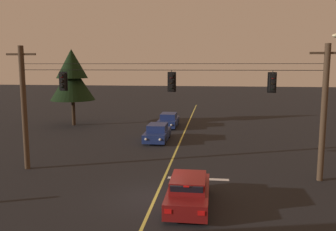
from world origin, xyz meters
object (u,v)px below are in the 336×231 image
at_px(car_oncoming_lead, 157,133).
at_px(tree_verge_far, 72,77).
at_px(car_waiting_near_lane, 188,192).
at_px(traffic_light_left_inner, 171,82).
at_px(car_oncoming_trailing, 169,120).
at_px(traffic_light_leftmost, 62,81).
at_px(traffic_light_centre, 272,83).

height_order(car_oncoming_lead, tree_verge_far, tree_verge_far).
bearing_deg(car_waiting_near_lane, car_oncoming_lead, 104.88).
height_order(traffic_light_left_inner, car_oncoming_lead, traffic_light_left_inner).
relative_size(car_waiting_near_lane, tree_verge_far, 0.55).
bearing_deg(car_oncoming_trailing, traffic_light_left_inner, -82.10).
bearing_deg(traffic_light_leftmost, traffic_light_left_inner, 0.00).
xyz_separation_m(traffic_light_left_inner, car_waiting_near_lane, (1.31, -4.43, -4.69)).
height_order(car_waiting_near_lane, tree_verge_far, tree_verge_far).
bearing_deg(traffic_light_leftmost, tree_verge_far, 110.66).
height_order(traffic_light_centre, car_oncoming_trailing, traffic_light_centre).
xyz_separation_m(traffic_light_left_inner, tree_verge_far, (-12.17, 15.38, -0.32)).
distance_m(car_waiting_near_lane, car_oncoming_trailing, 20.46).
distance_m(traffic_light_leftmost, traffic_light_left_inner, 6.38).
distance_m(traffic_light_left_inner, car_waiting_near_lane, 6.58).
distance_m(traffic_light_leftmost, car_oncoming_trailing, 16.94).
bearing_deg(car_oncoming_lead, car_oncoming_trailing, 89.38).
xyz_separation_m(traffic_light_centre, car_oncoming_lead, (-7.72, 8.98, -4.69)).
distance_m(traffic_light_centre, tree_verge_far, 23.41).
height_order(traffic_light_leftmost, car_oncoming_trailing, traffic_light_leftmost).
distance_m(car_waiting_near_lane, tree_verge_far, 24.36).
bearing_deg(car_waiting_near_lane, traffic_light_centre, 46.78).
bearing_deg(tree_verge_far, car_waiting_near_lane, -55.77).
bearing_deg(car_oncoming_lead, car_waiting_near_lane, -75.12).
height_order(traffic_light_centre, car_oncoming_lead, traffic_light_centre).
distance_m(traffic_light_left_inner, car_oncoming_trailing, 16.56).
xyz_separation_m(traffic_light_centre, tree_verge_far, (-17.64, 15.38, -0.32)).
bearing_deg(car_waiting_near_lane, traffic_light_left_inner, 106.43).
xyz_separation_m(car_waiting_near_lane, tree_verge_far, (-13.48, 19.81, 4.37)).
height_order(traffic_light_left_inner, car_waiting_near_lane, traffic_light_left_inner).
bearing_deg(car_oncoming_trailing, traffic_light_centre, -64.06).
height_order(car_waiting_near_lane, car_oncoming_lead, same).
bearing_deg(car_oncoming_trailing, tree_verge_far, -178.03).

